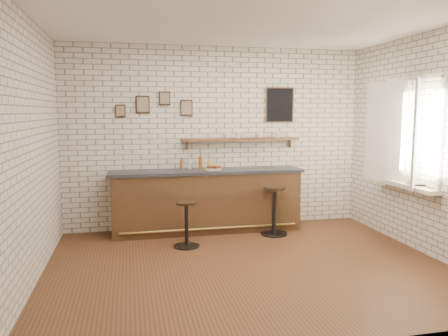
% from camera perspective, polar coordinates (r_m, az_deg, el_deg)
% --- Properties ---
extents(ground, '(5.00, 5.00, 0.00)m').
position_cam_1_polar(ground, '(5.69, 3.07, -12.56)').
color(ground, brown).
rests_on(ground, ground).
extents(bar_counter, '(3.10, 0.65, 1.01)m').
position_cam_1_polar(bar_counter, '(7.11, -2.25, -4.26)').
color(bar_counter, '#50361D').
rests_on(bar_counter, ground).
extents(sandwich_plate, '(0.28, 0.28, 0.01)m').
position_cam_1_polar(sandwich_plate, '(7.04, -1.41, -0.16)').
color(sandwich_plate, white).
rests_on(sandwich_plate, bar_counter).
extents(ciabatta_sandwich, '(0.24, 0.16, 0.08)m').
position_cam_1_polar(ciabatta_sandwich, '(7.03, -1.33, 0.19)').
color(ciabatta_sandwich, tan).
rests_on(ciabatta_sandwich, sandwich_plate).
extents(potato_chips, '(0.25, 0.19, 0.00)m').
position_cam_1_polar(potato_chips, '(7.03, -1.60, -0.11)').
color(potato_chips, '#C98F47').
rests_on(potato_chips, sandwich_plate).
extents(bitters_bottle_brown, '(0.06, 0.06, 0.19)m').
position_cam_1_polar(bitters_bottle_brown, '(7.09, -5.55, 0.45)').
color(bitters_bottle_brown, brown).
rests_on(bitters_bottle_brown, bar_counter).
extents(bitters_bottle_white, '(0.06, 0.06, 0.22)m').
position_cam_1_polar(bitters_bottle_white, '(7.11, -4.51, 0.56)').
color(bitters_bottle_white, silver).
rests_on(bitters_bottle_white, bar_counter).
extents(bitters_bottle_amber, '(0.06, 0.06, 0.26)m').
position_cam_1_polar(bitters_bottle_amber, '(7.13, -3.09, 0.75)').
color(bitters_bottle_amber, '#935817').
rests_on(bitters_bottle_amber, bar_counter).
extents(condiment_bottle_yellow, '(0.06, 0.06, 0.18)m').
position_cam_1_polar(condiment_bottle_yellow, '(7.16, -1.92, 0.53)').
color(condiment_bottle_yellow, gold).
rests_on(condiment_bottle_yellow, bar_counter).
extents(bar_stool_left, '(0.38, 0.38, 0.66)m').
position_cam_1_polar(bar_stool_left, '(6.33, -4.92, -7.13)').
color(bar_stool_left, black).
rests_on(bar_stool_left, ground).
extents(bar_stool_right, '(0.42, 0.42, 0.76)m').
position_cam_1_polar(bar_stool_right, '(6.96, 6.59, -5.38)').
color(bar_stool_right, black).
rests_on(bar_stool_right, ground).
extents(wall_shelf, '(2.00, 0.18, 0.18)m').
position_cam_1_polar(wall_shelf, '(7.30, 2.23, 3.75)').
color(wall_shelf, brown).
rests_on(wall_shelf, ground).
extents(shelf_cup_a, '(0.15, 0.15, 0.09)m').
position_cam_1_polar(shelf_cup_a, '(7.24, 0.46, 4.25)').
color(shelf_cup_a, white).
rests_on(shelf_cup_a, wall_shelf).
extents(shelf_cup_b, '(0.15, 0.15, 0.10)m').
position_cam_1_polar(shelf_cup_b, '(7.28, 1.83, 4.33)').
color(shelf_cup_b, white).
rests_on(shelf_cup_b, wall_shelf).
extents(shelf_cup_c, '(0.13, 0.13, 0.09)m').
position_cam_1_polar(shelf_cup_c, '(7.39, 4.69, 4.30)').
color(shelf_cup_c, white).
rests_on(shelf_cup_c, wall_shelf).
extents(shelf_cup_d, '(0.10, 0.10, 0.09)m').
position_cam_1_polar(shelf_cup_d, '(7.49, 7.05, 4.31)').
color(shelf_cup_d, white).
rests_on(shelf_cup_d, wall_shelf).
extents(back_wall_decor, '(2.96, 0.02, 0.56)m').
position_cam_1_polar(back_wall_decor, '(7.32, 0.76, 8.21)').
color(back_wall_decor, black).
rests_on(back_wall_decor, ground).
extents(window_sill, '(0.20, 1.35, 0.06)m').
position_cam_1_polar(window_sill, '(6.74, 22.49, -2.05)').
color(window_sill, white).
rests_on(window_sill, ground).
extents(casement_window, '(0.40, 1.30, 1.56)m').
position_cam_1_polar(casement_window, '(6.65, 22.51, 4.33)').
color(casement_window, white).
rests_on(casement_window, ground).
extents(book_lower, '(0.19, 0.24, 0.02)m').
position_cam_1_polar(book_lower, '(6.61, 23.10, -1.91)').
color(book_lower, tan).
rests_on(book_lower, window_sill).
extents(book_upper, '(0.24, 0.29, 0.02)m').
position_cam_1_polar(book_upper, '(6.58, 23.23, -1.77)').
color(book_upper, tan).
rests_on(book_upper, book_lower).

